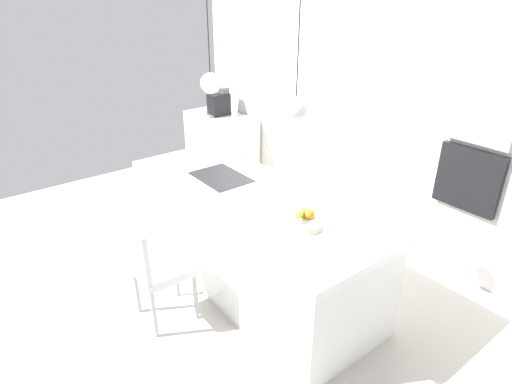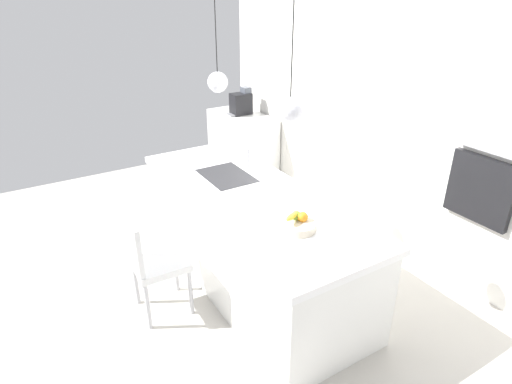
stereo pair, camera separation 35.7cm
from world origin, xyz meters
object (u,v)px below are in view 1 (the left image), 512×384
object	(u,v)px
coffee_machine	(219,104)
microwave	(482,123)
oven	(469,179)
fruit_bowl	(305,221)
chair_near	(155,266)

from	to	relation	value
coffee_machine	microwave	xyz separation A→B (m)	(3.51, 0.30, 0.49)
microwave	oven	size ratio (longest dim) A/B	0.96
fruit_bowl	coffee_machine	size ratio (longest dim) A/B	0.70
microwave	oven	distance (m)	0.50
oven	chair_near	world-z (taller)	oven
fruit_bowl	coffee_machine	bearing A→B (deg)	157.57
coffee_machine	microwave	bearing A→B (deg)	4.84
fruit_bowl	coffee_machine	distance (m)	3.39
fruit_bowl	oven	distance (m)	1.63
fruit_bowl	microwave	bearing A→B (deg)	76.48
fruit_bowl	microwave	xyz separation A→B (m)	(0.38, 1.59, 0.54)
coffee_machine	chair_near	world-z (taller)	coffee_machine
microwave	coffee_machine	bearing A→B (deg)	-175.16
oven	fruit_bowl	bearing A→B (deg)	-103.52
microwave	chair_near	xyz separation A→B (m)	(-1.11, -2.49, -0.96)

